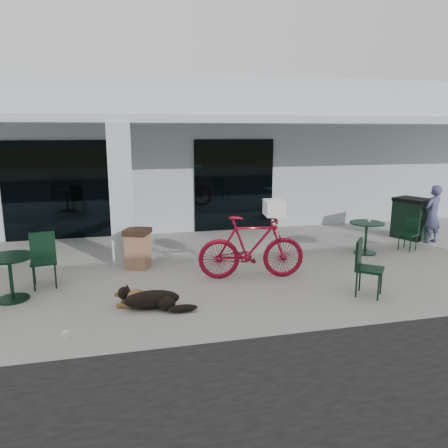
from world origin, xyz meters
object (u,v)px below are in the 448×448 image
object	(u,v)px
cafe_chair_far_a	(370,268)
wheeled_bin	(411,218)
bicycle	(251,247)
cafe_chair_far_b	(408,234)
cafe_table_near	(11,278)
cafe_table_far	(366,238)
person	(433,214)
cafe_chair_near	(44,261)
dog	(152,298)
trash_receptacle	(138,248)

from	to	relation	value
cafe_chair_far_a	wheeled_bin	xyz separation A→B (m)	(3.54, 3.66, 0.05)
bicycle	cafe_chair_far_b	size ratio (longest dim) A/B	2.61
cafe_table_near	wheeled_bin	size ratio (longest dim) A/B	0.76
cafe_table_far	wheeled_bin	xyz separation A→B (m)	(2.07, 1.12, 0.18)
bicycle	person	xyz separation A→B (m)	(5.52, 1.62, 0.13)
bicycle	cafe_table_far	xyz separation A→B (m)	(3.26, 1.11, -0.26)
bicycle	cafe_chair_near	bearing A→B (deg)	92.02
cafe_chair_far_a	cafe_chair_far_b	distance (m)	3.71
dog	cafe_chair_near	xyz separation A→B (m)	(-1.92, 1.54, 0.34)
cafe_chair_far_b	cafe_table_near	bearing A→B (deg)	-109.38
dog	cafe_chair_far_a	size ratio (longest dim) A/B	1.05
cafe_chair_far_a	cafe_chair_far_b	bearing A→B (deg)	-6.37
cafe_table_far	cafe_chair_far_a	xyz separation A→B (m)	(-1.46, -2.55, 0.13)
cafe_table_near	cafe_chair_far_a	distance (m)	6.39
cafe_chair_far_a	cafe_chair_near	bearing A→B (deg)	111.80
person	trash_receptacle	bearing A→B (deg)	-16.90
dog	trash_receptacle	bearing A→B (deg)	116.37
person	cafe_chair_far_b	bearing A→B (deg)	4.91
cafe_table_far	cafe_chair_far_a	world-z (taller)	cafe_chair_far_a
bicycle	dog	size ratio (longest dim) A/B	1.99
dog	cafe_table_near	size ratio (longest dim) A/B	1.26
cafe_table_near	trash_receptacle	distance (m)	2.65
cafe_table_far	person	distance (m)	2.35
cafe_chair_far_a	trash_receptacle	bearing A→B (deg)	95.95
cafe_chair_far_a	wheeled_bin	distance (m)	5.09
person	trash_receptacle	distance (m)	7.74
cafe_table_far	cafe_chair_far_b	bearing A→B (deg)	1.38
dog	person	distance (m)	8.11
cafe_table_far	trash_receptacle	world-z (taller)	trash_receptacle
bicycle	cafe_chair_near	size ratio (longest dim) A/B	2.07
cafe_chair_near	trash_receptacle	size ratio (longest dim) A/B	1.19
cafe_table_near	wheeled_bin	bearing A→B (deg)	13.64
cafe_table_near	dog	bearing A→B (deg)	-22.06
person	wheeled_bin	size ratio (longest dim) A/B	1.38
bicycle	person	size ratio (longest dim) A/B	1.38
cafe_table_near	person	distance (m)	10.15
cafe_table_far	cafe_chair_near	bearing A→B (deg)	-174.63
cafe_table_far	person	bearing A→B (deg)	12.91
dog	trash_receptacle	distance (m)	2.36
cafe_chair_far_a	cafe_table_far	bearing A→B (deg)	9.69
trash_receptacle	cafe_chair_far_a	bearing A→B (deg)	-33.65
dog	cafe_table_near	distance (m)	2.58
bicycle	cafe_table_far	bearing A→B (deg)	-63.19
dog	person	world-z (taller)	person
wheeled_bin	dog	bearing A→B (deg)	-179.05
cafe_chair_near	trash_receptacle	world-z (taller)	cafe_chair_near
trash_receptacle	dog	bearing A→B (deg)	-87.16
cafe_chair_near	cafe_table_far	size ratio (longest dim) A/B	1.25
person	trash_receptacle	world-z (taller)	person
dog	cafe_table_far	distance (m)	5.80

